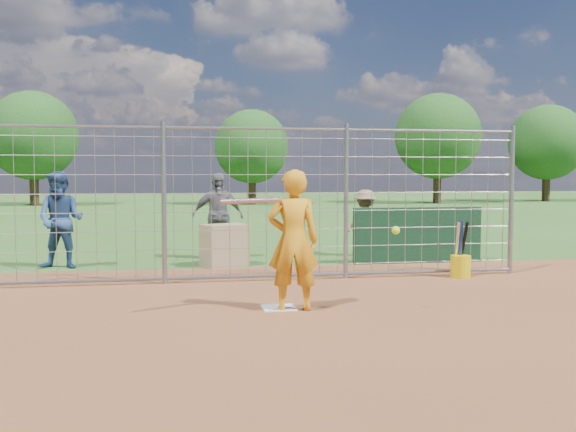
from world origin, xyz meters
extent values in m
plane|color=#2D591E|center=(0.00, 0.00, 0.00)|extent=(100.00, 100.00, 0.00)
plane|color=brown|center=(0.00, -3.00, 0.01)|extent=(18.00, 18.00, 0.00)
cube|color=silver|center=(0.00, -0.20, 0.01)|extent=(0.43, 0.43, 0.02)
cube|color=#11381E|center=(3.40, 3.60, 0.55)|extent=(2.60, 0.20, 1.10)
imported|color=orange|center=(0.17, -0.34, 0.91)|extent=(0.71, 0.52, 1.82)
imported|color=navy|center=(-3.42, 4.04, 0.91)|extent=(1.02, 0.87, 1.81)
imported|color=slate|center=(-0.46, 4.84, 0.90)|extent=(1.07, 0.50, 1.79)
imported|color=olive|center=(2.68, 4.77, 0.71)|extent=(0.98, 0.65, 1.42)
cube|color=tan|center=(-0.41, 3.81, 0.40)|extent=(0.94, 0.80, 0.80)
cylinder|color=silver|center=(-0.41, -0.61, 1.44)|extent=(0.81, 0.42, 0.06)
sphere|color=#D7FC1A|center=(1.40, -0.75, 1.06)|extent=(0.10, 0.10, 0.10)
cylinder|color=#DAC10B|center=(3.45, 1.75, 0.19)|extent=(0.34, 0.34, 0.38)
cylinder|color=silver|center=(3.40, 1.80, 0.55)|extent=(0.12, 0.30, 0.83)
cylinder|color=navy|center=(3.47, 1.80, 0.55)|extent=(0.07, 0.11, 0.85)
cylinder|color=black|center=(3.52, 1.80, 0.55)|extent=(0.06, 0.34, 0.82)
cylinder|color=gray|center=(-1.50, 2.00, 1.30)|extent=(0.08, 0.08, 2.60)
cylinder|color=gray|center=(1.50, 2.00, 1.30)|extent=(0.08, 0.08, 2.60)
cylinder|color=gray|center=(4.50, 2.00, 1.30)|extent=(0.08, 0.08, 2.60)
cylinder|color=gray|center=(0.00, 2.00, 2.50)|extent=(9.00, 0.05, 0.05)
cylinder|color=gray|center=(0.00, 2.00, 0.08)|extent=(9.00, 0.05, 0.05)
cube|color=gray|center=(0.00, 2.00, 1.25)|extent=(9.00, 0.02, 2.50)
cylinder|color=#3F2B19|center=(-9.00, 29.00, 1.26)|extent=(0.50, 0.50, 2.52)
sphere|color=#26561E|center=(-9.00, 29.00, 3.85)|extent=(4.90, 4.90, 4.90)
cylinder|color=#3F2B19|center=(3.00, 28.00, 1.08)|extent=(0.50, 0.50, 2.16)
sphere|color=#26561E|center=(3.00, 28.00, 3.30)|extent=(4.20, 4.20, 4.20)
cylinder|color=#3F2B19|center=(14.00, 27.50, 1.30)|extent=(0.50, 0.50, 2.59)
sphere|color=#26561E|center=(14.00, 27.50, 3.96)|extent=(5.04, 5.04, 5.04)
cylinder|color=#3F2B19|center=(22.00, 29.00, 1.22)|extent=(0.50, 0.50, 2.45)
sphere|color=#26561E|center=(22.00, 29.00, 3.74)|extent=(4.76, 4.76, 4.76)
camera|label=1|loc=(-1.32, -8.39, 1.77)|focal=40.00mm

